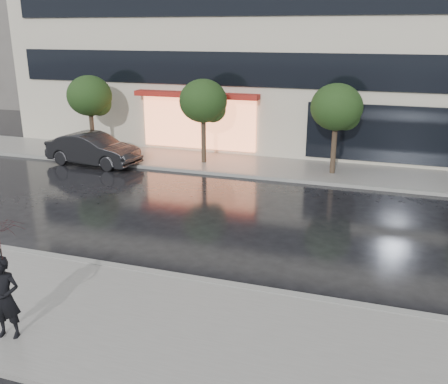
% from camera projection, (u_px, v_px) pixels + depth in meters
% --- Properties ---
extents(ground, '(120.00, 120.00, 0.00)m').
position_uv_depth(ground, '(178.00, 261.00, 13.76)').
color(ground, black).
rests_on(ground, ground).
extents(sidewalk_near, '(60.00, 4.50, 0.12)m').
position_uv_depth(sidewalk_near, '(118.00, 321.00, 10.81)').
color(sidewalk_near, slate).
rests_on(sidewalk_near, ground).
extents(sidewalk_far, '(60.00, 3.50, 0.12)m').
position_uv_depth(sidewalk_far, '(267.00, 167.00, 22.99)').
color(sidewalk_far, slate).
rests_on(sidewalk_far, ground).
extents(curb_near, '(60.00, 0.25, 0.14)m').
position_uv_depth(curb_near, '(162.00, 275.00, 12.84)').
color(curb_near, gray).
rests_on(curb_near, ground).
extents(curb_far, '(60.00, 0.25, 0.14)m').
position_uv_depth(curb_far, '(257.00, 177.00, 21.41)').
color(curb_far, gray).
rests_on(curb_far, ground).
extents(bg_building_left, '(14.00, 10.00, 12.00)m').
position_uv_depth(bg_building_left, '(1.00, 31.00, 43.79)').
color(bg_building_left, '#59544F').
rests_on(bg_building_left, ground).
extents(tree_far_west, '(2.20, 2.20, 3.99)m').
position_uv_depth(tree_far_west, '(91.00, 97.00, 24.60)').
color(tree_far_west, '#33261C').
rests_on(tree_far_west, ground).
extents(tree_mid_west, '(2.20, 2.20, 3.99)m').
position_uv_depth(tree_mid_west, '(205.00, 103.00, 22.79)').
color(tree_mid_west, '#33261C').
rests_on(tree_mid_west, ground).
extents(tree_mid_east, '(2.20, 2.20, 3.99)m').
position_uv_depth(tree_mid_east, '(338.00, 109.00, 20.99)').
color(tree_mid_east, '#33261C').
rests_on(tree_mid_east, ground).
extents(parked_car, '(4.69, 2.07, 1.50)m').
position_uv_depth(parked_car, '(93.00, 149.00, 23.40)').
color(parked_car, black).
rests_on(parked_car, ground).
extents(pedestrian_with_umbrella, '(1.23, 1.24, 2.51)m').
position_uv_depth(pedestrian_with_umbrella, '(1.00, 262.00, 9.69)').
color(pedestrian_with_umbrella, black).
rests_on(pedestrian_with_umbrella, sidewalk_near).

